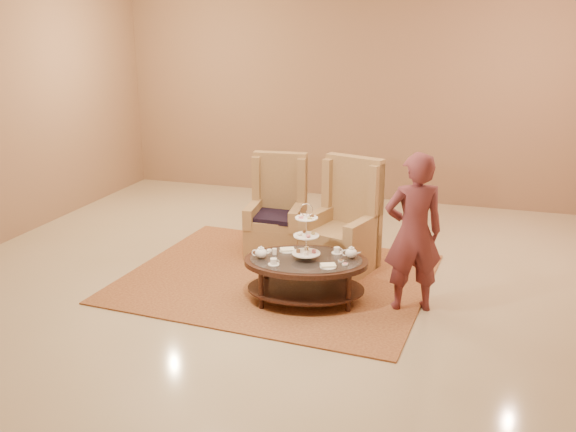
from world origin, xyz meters
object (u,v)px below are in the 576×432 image
(armchair_right, at_px, (345,233))
(person, at_px, (413,233))
(tea_table, at_px, (306,267))
(armchair_left, at_px, (277,220))

(armchair_right, xyz_separation_m, person, (0.87, -0.86, 0.37))
(armchair_right, bearing_deg, tea_table, -82.63)
(armchair_left, distance_m, person, 2.16)
(tea_table, height_order, armchair_left, armchair_left)
(armchair_right, height_order, person, person)
(tea_table, height_order, person, person)
(tea_table, bearing_deg, armchair_left, 106.71)
(armchair_right, bearing_deg, person, -27.83)
(tea_table, bearing_deg, armchair_right, 67.55)
(armchair_left, relative_size, armchair_right, 0.95)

